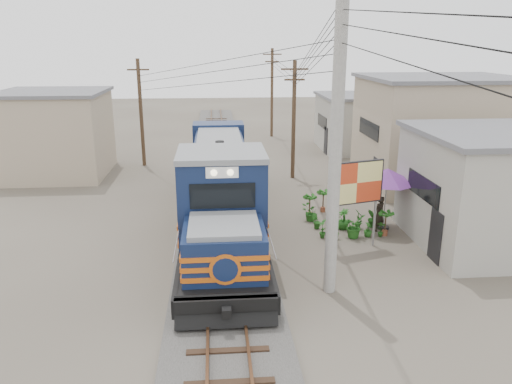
{
  "coord_description": "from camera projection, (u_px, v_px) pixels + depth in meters",
  "views": [
    {
      "loc": [
        -0.21,
        -15.34,
        8.02
      ],
      "look_at": [
        1.4,
        3.87,
        2.2
      ],
      "focal_mm": 35.0,
      "sensor_mm": 36.0,
      "label": 1
    }
  ],
  "objects": [
    {
      "name": "plant_nursery",
      "position": [
        342.0,
        222.0,
        21.92
      ],
      "size": [
        3.33,
        3.13,
        1.0
      ],
      "color": "#1F5719",
      "rests_on": "ground"
    },
    {
      "name": "billboard",
      "position": [
        356.0,
        185.0,
        19.38
      ],
      "size": [
        2.29,
        0.77,
        3.63
      ],
      "rotation": [
        0.0,
        0.0,
        0.28
      ],
      "color": "#99999E",
      "rests_on": "ground"
    },
    {
      "name": "locomotive",
      "position": [
        221.0,
        189.0,
        21.87
      ],
      "size": [
        3.13,
        17.07,
        4.23
      ],
      "color": "black",
      "rests_on": "ground"
    },
    {
      "name": "wooden_pole_left",
      "position": [
        141.0,
        111.0,
        32.68
      ],
      "size": [
        1.6,
        0.24,
        7.0
      ],
      "color": "#4C3826",
      "rests_on": "ground"
    },
    {
      "name": "wooden_pole_mid",
      "position": [
        294.0,
        118.0,
        29.62
      ],
      "size": [
        1.6,
        0.24,
        7.0
      ],
      "color": "#4C3826",
      "rests_on": "ground"
    },
    {
      "name": "power_lines",
      "position": [
        214.0,
        52.0,
        22.87
      ],
      "size": [
        9.65,
        19.0,
        3.3
      ],
      "color": "black",
      "rests_on": "ground"
    },
    {
      "name": "shophouse_front",
      "position": [
        507.0,
        188.0,
        20.07
      ],
      "size": [
        7.35,
        6.3,
        4.7
      ],
      "color": "#99968B",
      "rests_on": "ground"
    },
    {
      "name": "vendor",
      "position": [
        379.0,
        214.0,
        21.82
      ],
      "size": [
        0.7,
        0.64,
        1.6
      ],
      "primitive_type": "imported",
      "rotation": [
        0.0,
        0.0,
        3.73
      ],
      "color": "black",
      "rests_on": "ground"
    },
    {
      "name": "wooden_pole_far",
      "position": [
        272.0,
        91.0,
        42.92
      ],
      "size": [
        1.6,
        0.24,
        7.5
      ],
      "color": "#4C3826",
      "rests_on": "ground"
    },
    {
      "name": "market_umbrella",
      "position": [
        387.0,
        176.0,
        21.64
      ],
      "size": [
        2.8,
        2.8,
        2.77
      ],
      "rotation": [
        0.0,
        0.0,
        0.12
      ],
      "color": "black",
      "rests_on": "ground"
    },
    {
      "name": "ground",
      "position": [
        225.0,
        287.0,
        16.97
      ],
      "size": [
        120.0,
        120.0,
        0.0
      ],
      "primitive_type": "plane",
      "color": "#473F35",
      "rests_on": "ground"
    },
    {
      "name": "shophouse_back",
      "position": [
        361.0,
        122.0,
        38.22
      ],
      "size": [
        6.3,
        6.3,
        4.2
      ],
      "color": "#99968B",
      "rests_on": "ground"
    },
    {
      "name": "shophouse_mid",
      "position": [
        437.0,
        131.0,
        28.52
      ],
      "size": [
        8.4,
        7.35,
        6.2
      ],
      "color": "tan",
      "rests_on": "ground"
    },
    {
      "name": "ballast",
      "position": [
        220.0,
        198.0,
        26.48
      ],
      "size": [
        3.6,
        70.0,
        0.16
      ],
      "primitive_type": "cube",
      "color": "#595651",
      "rests_on": "ground"
    },
    {
      "name": "track",
      "position": [
        220.0,
        194.0,
        26.43
      ],
      "size": [
        1.15,
        70.0,
        0.12
      ],
      "color": "#51331E",
      "rests_on": "ground"
    },
    {
      "name": "utility_pole_main",
      "position": [
        336.0,
        144.0,
        15.33
      ],
      "size": [
        0.4,
        0.4,
        10.0
      ],
      "color": "#9E9B93",
      "rests_on": "ground"
    },
    {
      "name": "shophouse_left",
      "position": [
        55.0,
        133.0,
        30.68
      ],
      "size": [
        6.3,
        6.3,
        5.2
      ],
      "color": "tan",
      "rests_on": "ground"
    }
  ]
}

